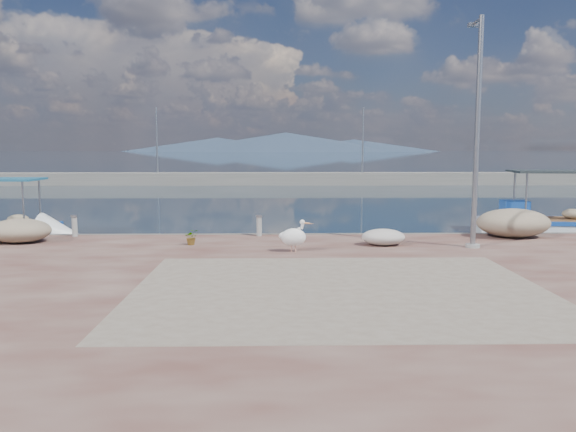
% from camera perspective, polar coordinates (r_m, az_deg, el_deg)
% --- Properties ---
extents(ground, '(1400.00, 1400.00, 0.00)m').
position_cam_1_polar(ground, '(15.37, 0.28, -6.53)').
color(ground, '#162635').
rests_on(ground, ground).
extents(quay, '(44.00, 22.00, 0.50)m').
position_cam_1_polar(quay, '(9.55, 1.18, -13.44)').
color(quay, '#502922').
rests_on(quay, ground).
extents(quay_patch, '(9.00, 7.00, 0.01)m').
position_cam_1_polar(quay_patch, '(12.41, 5.28, -7.43)').
color(quay_patch, gray).
rests_on(quay_patch, quay).
extents(breakwater, '(120.00, 2.20, 7.50)m').
position_cam_1_polar(breakwater, '(55.03, -0.74, 3.81)').
color(breakwater, gray).
rests_on(breakwater, ground).
extents(mountains, '(370.00, 280.00, 22.00)m').
position_cam_1_polar(mountains, '(664.99, -0.71, 7.41)').
color(mountains, '#28384C').
rests_on(mountains, ground).
extents(boat_left, '(5.84, 2.03, 2.80)m').
position_cam_1_polar(boat_left, '(25.07, -27.23, -1.55)').
color(boat_left, white).
rests_on(boat_left, ground).
extents(boat_right, '(6.65, 2.83, 3.10)m').
position_cam_1_polar(boat_right, '(25.97, 25.21, -1.12)').
color(boat_right, white).
rests_on(boat_right, ground).
extents(pelican, '(1.02, 0.58, 0.98)m').
position_cam_1_polar(pelican, '(16.67, 0.61, -2.11)').
color(pelican, tan).
rests_on(pelican, quay).
extents(lamp_post, '(0.44, 0.96, 7.00)m').
position_cam_1_polar(lamp_post, '(18.19, 18.61, 7.27)').
color(lamp_post, gray).
rests_on(lamp_post, quay).
extents(bollard_near, '(0.24, 0.24, 0.74)m').
position_cam_1_polar(bollard_near, '(19.74, -2.95, -0.87)').
color(bollard_near, gray).
rests_on(bollard_near, quay).
extents(bollard_far, '(0.25, 0.25, 0.75)m').
position_cam_1_polar(bollard_far, '(20.96, -20.86, -0.85)').
color(bollard_far, gray).
rests_on(bollard_far, quay).
extents(potted_plant, '(0.53, 0.49, 0.50)m').
position_cam_1_polar(potted_plant, '(18.17, -9.77, -2.12)').
color(potted_plant, '#33722D').
rests_on(potted_plant, quay).
extents(net_pile_c, '(2.53, 1.81, 0.99)m').
position_cam_1_polar(net_pile_c, '(20.96, 21.92, -0.65)').
color(net_pile_c, tan).
rests_on(net_pile_c, quay).
extents(net_pile_d, '(1.38, 1.04, 0.52)m').
position_cam_1_polar(net_pile_d, '(18.11, 9.65, -2.12)').
color(net_pile_d, silver).
rests_on(net_pile_d, quay).
extents(net_pile_b, '(2.01, 1.56, 0.78)m').
position_cam_1_polar(net_pile_b, '(20.34, -25.59, -1.35)').
color(net_pile_b, tan).
rests_on(net_pile_b, quay).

